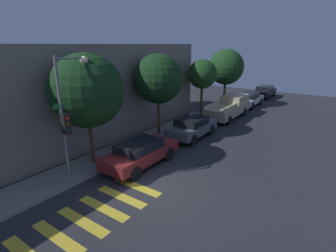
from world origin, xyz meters
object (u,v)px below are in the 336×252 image
sedan_tail_of_row (265,91)px  tree_midblock (158,79)px  sedan_near_corner (140,152)px  sedan_middle (192,127)px  pickup_truck (229,107)px  sedan_far_end (249,99)px  tree_far_end (202,74)px  traffic_light_pole (69,108)px  tree_behind_truck (226,67)px  tree_near_corner (87,91)px

sedan_tail_of_row → tree_midblock: 19.02m
sedan_near_corner → sedan_middle: (5.48, -0.00, 0.02)m
pickup_truck → sedan_middle: bearing=180.0°
sedan_middle → sedan_far_end: (11.97, 0.00, -0.03)m
sedan_near_corner → sedan_far_end: size_ratio=1.00×
sedan_middle → sedan_far_end: bearing=0.0°
sedan_near_corner → tree_far_end: size_ratio=0.90×
sedan_near_corner → pickup_truck: bearing=-0.0°
traffic_light_pole → sedan_middle: size_ratio=1.39×
traffic_light_pole → sedan_far_end: 20.82m
sedan_far_end → tree_behind_truck: bearing=123.4°
sedan_tail_of_row → pickup_truck: bearing=-180.0°
sedan_near_corner → tree_midblock: (4.54, 2.20, 3.28)m
sedan_far_end → sedan_tail_of_row: sedan_tail_of_row is taller
pickup_truck → tree_near_corner: tree_near_corner is taller
sedan_middle → tree_midblock: size_ratio=0.74×
sedan_near_corner → tree_behind_truck: (15.99, 2.20, 3.30)m
traffic_light_pole → tree_behind_truck: bearing=2.8°
pickup_truck → tree_midblock: (-7.52, 2.20, 3.10)m
sedan_near_corner → sedan_far_end: 17.44m
sedan_near_corner → tree_near_corner: tree_near_corner is taller
sedan_tail_of_row → tree_midblock: (-18.61, 2.20, 3.26)m
tree_far_end → tree_midblock: bearing=180.0°
traffic_light_pole → sedan_near_corner: 4.45m
pickup_truck → tree_near_corner: (-13.45, 2.20, 3.11)m
pickup_truck → sedan_tail_of_row: 11.10m
tree_far_end → sedan_near_corner: bearing=-168.6°
sedan_far_end → tree_near_corner: bearing=173.3°
sedan_tail_of_row → tree_near_corner: (-24.55, 2.20, 3.27)m
sedan_near_corner → tree_behind_truck: 16.48m
tree_near_corner → tree_behind_truck: size_ratio=1.01×
sedan_far_end → tree_far_end: bearing=161.4°
sedan_middle → tree_near_corner: size_ratio=0.71×
sedan_far_end → tree_near_corner: 19.25m
sedan_middle → sedan_tail_of_row: sedan_middle is taller
sedan_far_end → tree_near_corner: (-18.84, 2.20, 3.29)m
tree_behind_truck → sedan_far_end: bearing=-56.6°
sedan_tail_of_row → sedan_near_corner: bearing=180.0°
sedan_far_end → traffic_light_pole: bearing=176.5°
sedan_near_corner → sedan_middle: size_ratio=1.08×
tree_midblock → tree_behind_truck: size_ratio=0.98×
sedan_middle → sedan_far_end: sedan_middle is taller
pickup_truck → tree_near_corner: bearing=170.7°
sedan_far_end → tree_far_end: size_ratio=0.90×
sedan_middle → sedan_far_end: size_ratio=0.93×
tree_near_corner → tree_far_end: 12.30m
traffic_light_pole → tree_near_corner: tree_near_corner is taller
tree_near_corner → tree_midblock: size_ratio=1.04×
tree_behind_truck → sedan_near_corner: bearing=-172.2°
sedan_near_corner → pickup_truck: 12.06m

